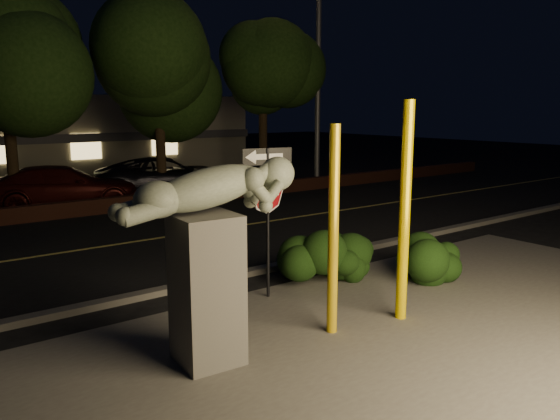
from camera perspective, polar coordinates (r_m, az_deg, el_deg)
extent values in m
plane|color=black|center=(17.57, -15.69, -0.89)|extent=(90.00, 90.00, 0.00)
cube|color=#4C4944|center=(8.68, 12.63, -12.58)|extent=(14.00, 6.00, 0.02)
cube|color=black|center=(14.86, -11.46, -2.75)|extent=(80.00, 8.00, 0.01)
cube|color=gold|center=(14.86, -11.46, -2.70)|extent=(80.00, 0.12, 0.00)
cube|color=#4C4944|center=(11.40, -2.48, -6.37)|extent=(80.00, 0.25, 0.12)
cube|color=#492217|center=(18.72, -17.18, 0.50)|extent=(40.00, 0.35, 0.50)
cube|color=black|center=(24.15, -21.77, 1.82)|extent=(40.00, 12.00, 0.01)
cube|color=#696454|center=(31.74, -25.89, 7.07)|extent=(22.00, 10.00, 4.00)
cube|color=#333338|center=(26.76, -23.73, 6.77)|extent=(22.00, 0.20, 0.40)
cube|color=#FFD87F|center=(27.36, -19.60, 6.28)|extent=(1.40, 0.08, 1.20)
cube|color=#FFD87F|center=(28.80, -11.95, 6.85)|extent=(1.40, 0.08, 1.20)
cylinder|color=black|center=(19.69, -26.28, 5.86)|extent=(0.36, 0.36, 4.25)
cylinder|color=black|center=(20.83, -12.36, 6.57)|extent=(0.36, 0.36, 4.00)
ellipsoid|color=black|center=(20.91, -12.78, 16.67)|extent=(4.80, 4.80, 4.32)
cylinder|color=black|center=(23.77, -1.78, 7.16)|extent=(0.36, 0.36, 3.90)
ellipsoid|color=black|center=(23.81, -1.83, 15.57)|extent=(4.40, 4.40, 3.96)
cylinder|color=gold|center=(8.12, 5.59, -2.27)|extent=(0.16, 0.16, 3.17)
cylinder|color=#F7D000|center=(8.81, 12.90, -0.31)|extent=(0.18, 0.18, 3.52)
cylinder|color=black|center=(9.66, -1.28, -1.55)|extent=(0.06, 0.06, 2.71)
cube|color=white|center=(9.55, -1.29, 1.85)|extent=(0.40, 0.12, 0.12)
cube|color=black|center=(9.48, -1.31, 5.61)|extent=(0.90, 0.22, 0.29)
cube|color=white|center=(9.48, -1.31, 5.61)|extent=(0.57, 0.15, 0.12)
cube|color=#4C4944|center=(7.35, -7.66, -8.29)|extent=(0.85, 0.85, 2.04)
sphere|color=gray|center=(7.54, -0.28, 3.81)|extent=(0.48, 0.48, 0.48)
ellipsoid|color=black|center=(10.97, 4.38, -4.45)|extent=(2.23, 1.37, 1.08)
ellipsoid|color=black|center=(10.99, 7.32, -4.82)|extent=(1.60, 1.08, 0.96)
ellipsoid|color=black|center=(11.30, 15.25, -4.57)|extent=(1.66, 1.34, 1.00)
cylinder|color=#4C4C51|center=(23.40, 4.02, 15.47)|extent=(0.21, 0.21, 10.74)
imported|color=#3A0D0B|center=(20.05, -21.67, 2.25)|extent=(5.38, 3.37, 1.45)
imported|color=black|center=(21.86, -11.77, 3.48)|extent=(5.90, 3.99, 1.50)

